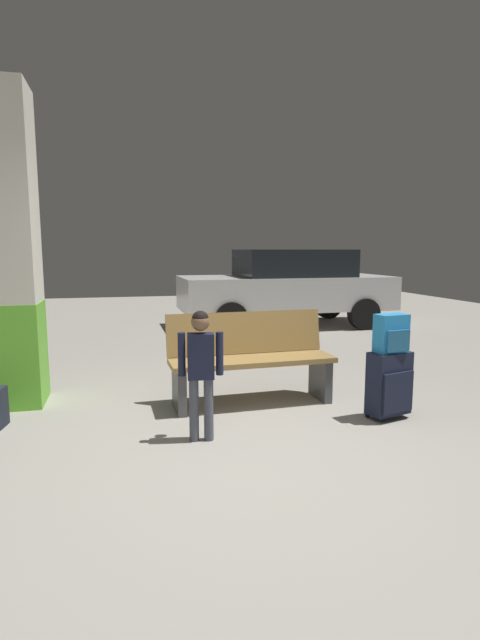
{
  "coord_description": "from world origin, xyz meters",
  "views": [
    {
      "loc": [
        -0.86,
        -3.08,
        1.5
      ],
      "look_at": [
        0.2,
        1.3,
        0.85
      ],
      "focal_mm": 27.3,
      "sensor_mm": 36.0,
      "label": 1
    }
  ],
  "objects_px": {
    "suitcase": "(389,384)",
    "child": "(201,362)",
    "structural_pillar": "(6,251)",
    "bench": "(250,359)",
    "parked_car_near": "(287,286)",
    "backpack_bright": "(392,334)"
  },
  "relations": [
    {
      "from": "suitcase",
      "to": "child",
      "type": "height_order",
      "value": "child"
    },
    {
      "from": "child",
      "to": "structural_pillar",
      "type": "bearing_deg",
      "value": 140.14
    },
    {
      "from": "structural_pillar",
      "to": "bench",
      "type": "distance_m",
      "value": 2.55
    },
    {
      "from": "structural_pillar",
      "to": "child",
      "type": "relative_size",
      "value": 2.89
    },
    {
      "from": "parked_car_near",
      "to": "backpack_bright",
      "type": "bearing_deg",
      "value": -99.33
    },
    {
      "from": "backpack_bright",
      "to": "child",
      "type": "relative_size",
      "value": 0.33
    },
    {
      "from": "bench",
      "to": "child",
      "type": "distance_m",
      "value": 1.08
    },
    {
      "from": "structural_pillar",
      "to": "child",
      "type": "xyz_separation_m",
      "value": [
        1.64,
        -1.37,
        -0.85
      ]
    },
    {
      "from": "structural_pillar",
      "to": "suitcase",
      "type": "xyz_separation_m",
      "value": [
        3.35,
        -1.25,
        -1.17
      ]
    },
    {
      "from": "suitcase",
      "to": "child",
      "type": "distance_m",
      "value": 1.75
    },
    {
      "from": "parked_car_near",
      "to": "structural_pillar",
      "type": "bearing_deg",
      "value": -135.98
    },
    {
      "from": "child",
      "to": "parked_car_near",
      "type": "relative_size",
      "value": 0.25
    },
    {
      "from": "bench",
      "to": "child",
      "type": "height_order",
      "value": "child"
    },
    {
      "from": "bench",
      "to": "suitcase",
      "type": "bearing_deg",
      "value": -34.31
    },
    {
      "from": "bench",
      "to": "suitcase",
      "type": "relative_size",
      "value": 2.68
    },
    {
      "from": "suitcase",
      "to": "backpack_bright",
      "type": "distance_m",
      "value": 0.45
    },
    {
      "from": "structural_pillar",
      "to": "backpack_bright",
      "type": "bearing_deg",
      "value": -20.54
    },
    {
      "from": "structural_pillar",
      "to": "suitcase",
      "type": "bearing_deg",
      "value": -20.53
    },
    {
      "from": "backpack_bright",
      "to": "bench",
      "type": "bearing_deg",
      "value": 145.66
    },
    {
      "from": "child",
      "to": "backpack_bright",
      "type": "bearing_deg",
      "value": 3.69
    },
    {
      "from": "backpack_bright",
      "to": "parked_car_near",
      "type": "relative_size",
      "value": 0.08
    },
    {
      "from": "suitcase",
      "to": "child",
      "type": "xyz_separation_m",
      "value": [
        -1.71,
        -0.11,
        0.32
      ]
    }
  ]
}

